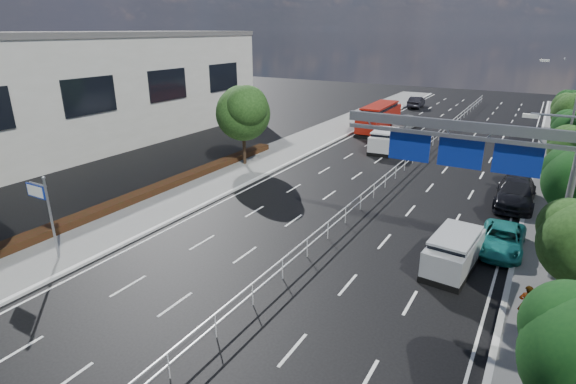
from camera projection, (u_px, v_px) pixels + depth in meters
The scene contains 21 objects.
ground at pixel (230, 325), 17.27m from camera, with size 160.00×160.00×0.00m, color black.
sidewalk_near at pixel (47, 253), 22.66m from camera, with size 5.00×140.00×0.14m, color slate.
kerb_near at pixel (79, 266), 21.49m from camera, with size 0.25×140.00×0.15m, color silver.
median_fence at pixel (402, 166), 35.38m from camera, with size 0.05×85.00×1.02m.
hedge_near at pixel (104, 209), 27.48m from camera, with size 1.00×36.00×0.44m, color black.
toilet_sign at pixel (43, 202), 21.42m from camera, with size 1.62×0.18×4.34m.
overhead_gantry at pixel (478, 149), 20.35m from camera, with size 10.24×0.38×7.45m.
streetlight_far at pixel (569, 112), 31.68m from camera, with size 2.78×2.40×9.00m.
near_building at pixel (94, 91), 44.32m from camera, with size 12.00×38.00×10.00m, color beige.
near_tree_back at pixel (243, 110), 35.93m from camera, with size 4.84×4.51×6.69m.
far_tree_f at pixel (575, 128), 34.75m from camera, with size 3.52×3.28×5.02m.
far_tree_g at pixel (574, 111), 40.75m from camera, with size 3.96×3.69×5.45m.
far_tree_h at pixel (572, 103), 46.96m from camera, with size 3.41×3.18×4.91m.
white_minivan at pixel (384, 141), 41.53m from camera, with size 2.41×4.79×2.01m.
red_bus at pixel (379, 117), 49.95m from camera, with size 2.59×9.77×2.90m.
near_car_silver at pixel (407, 121), 51.30m from camera, with size 1.98×4.92×1.68m, color #A5A7AC.
near_car_dark at pixel (416, 102), 64.82m from camera, with size 1.65×4.74×1.56m, color black.
silver_minivan at pixel (454, 252), 21.09m from camera, with size 2.19×4.47×1.80m.
parked_car_teal at pixel (502, 239), 22.90m from camera, with size 2.07×4.49×1.25m, color #1B7B78.
parked_car_dark at pixel (516, 192), 28.91m from camera, with size 2.31×5.68×1.65m, color black.
pedestrian_a at pixel (526, 304), 17.05m from camera, with size 0.57×0.37×1.56m, color gray.
Camera 1 is at (9.20, -11.39, 10.75)m, focal length 28.00 mm.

